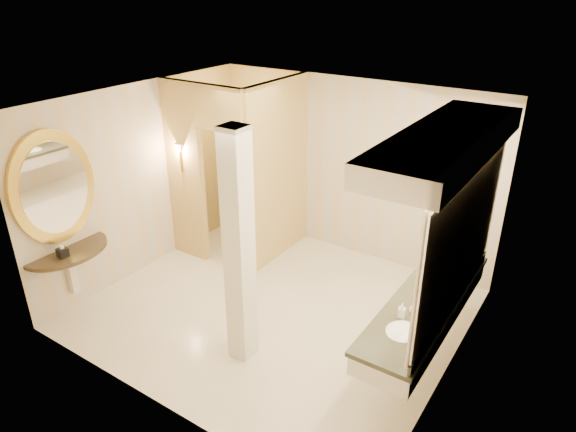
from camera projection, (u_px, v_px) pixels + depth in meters
floor at (275, 309)px, 6.75m from camera, size 4.50×4.50×0.00m
ceiling at (272, 104)px, 5.60m from camera, size 4.50×4.50×0.00m
wall_back at (350, 169)px, 7.69m from camera, size 4.50×0.02×2.70m
wall_front at (147, 294)px, 4.67m from camera, size 4.50×0.02×2.70m
wall_left at (144, 179)px, 7.30m from camera, size 0.02×4.00×2.70m
wall_right at (460, 270)px, 5.05m from camera, size 0.02×4.00×2.70m
toilet_closet at (248, 172)px, 7.46m from camera, size 1.50×1.55×2.70m
wall_sconce at (180, 149)px, 7.30m from camera, size 0.14×0.14×0.42m
vanity at (438, 236)px, 5.10m from camera, size 0.75×2.64×2.09m
console_shelf at (58, 214)px, 6.23m from camera, size 1.09×1.09×2.00m
pillar at (239, 251)px, 5.40m from camera, size 0.25×0.25×2.70m
tissue_box at (63, 253)px, 6.22m from camera, size 0.12×0.12×0.11m
toilet at (272, 216)px, 8.44m from camera, size 0.63×0.86×0.78m
soap_bottle_a at (402, 310)px, 5.12m from camera, size 0.08×0.08×0.15m
soap_bottle_b at (413, 309)px, 5.18m from camera, size 0.11×0.11×0.11m
soap_bottle_c at (422, 299)px, 5.23m from camera, size 0.10×0.10×0.23m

